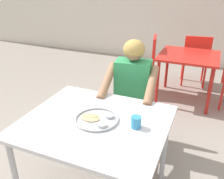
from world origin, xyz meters
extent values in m
cube|color=silver|center=(0.10, -0.03, 0.72)|extent=(1.05, 0.91, 0.03)
cylinder|color=#B2B2B7|center=(-0.37, -0.43, 0.35)|extent=(0.04, 0.04, 0.71)
cylinder|color=#B2B2B7|center=(-0.37, 0.36, 0.35)|extent=(0.04, 0.04, 0.71)
cylinder|color=#B2B2B7|center=(0.57, 0.36, 0.35)|extent=(0.04, 0.04, 0.71)
cylinder|color=#B7BABF|center=(0.11, -0.03, 0.74)|extent=(0.32, 0.32, 0.01)
torus|color=#B7BABF|center=(0.11, -0.03, 0.75)|extent=(0.32, 0.32, 0.01)
cylinder|color=#B2B5BA|center=(0.18, -0.09, 0.75)|extent=(0.06, 0.06, 0.02)
cylinder|color=maroon|center=(0.18, -0.09, 0.76)|extent=(0.06, 0.06, 0.01)
cylinder|color=#B2B5BA|center=(0.18, 0.04, 0.75)|extent=(0.06, 0.06, 0.02)
cylinder|color=#9E4714|center=(0.18, 0.04, 0.76)|extent=(0.06, 0.06, 0.01)
ellipsoid|color=#DBB77A|center=(0.05, -0.03, 0.75)|extent=(0.16, 0.12, 0.01)
ellipsoid|color=tan|center=(0.05, -0.01, 0.76)|extent=(0.12, 0.09, 0.01)
cylinder|color=#338CBF|center=(0.40, 0.00, 0.78)|extent=(0.07, 0.07, 0.09)
cylinder|color=#593319|center=(0.40, 0.00, 0.81)|extent=(0.06, 0.06, 0.02)
cube|color=#3F3F44|center=(0.14, 0.77, 0.41)|extent=(0.42, 0.44, 0.04)
cube|color=#3F3F44|center=(0.12, 0.95, 0.63)|extent=(0.36, 0.08, 0.41)
cylinder|color=#3F3F44|center=(0.31, 0.62, 0.20)|extent=(0.03, 0.03, 0.40)
cylinder|color=#3F3F44|center=(0.01, 0.59, 0.20)|extent=(0.03, 0.03, 0.40)
cylinder|color=#3F3F44|center=(0.27, 0.94, 0.20)|extent=(0.03, 0.03, 0.40)
cylinder|color=#3F3F44|center=(-0.03, 0.91, 0.20)|extent=(0.03, 0.03, 0.40)
cylinder|color=black|center=(0.33, 0.34, 0.22)|extent=(0.10, 0.10, 0.43)
cylinder|color=black|center=(0.31, 0.53, 0.47)|extent=(0.16, 0.41, 0.12)
cylinder|color=black|center=(0.04, 0.30, 0.22)|extent=(0.10, 0.10, 0.43)
cylinder|color=black|center=(0.01, 0.50, 0.47)|extent=(0.16, 0.41, 0.12)
cube|color=#339959|center=(0.14, 0.72, 0.72)|extent=(0.36, 0.24, 0.51)
cylinder|color=#996B4C|center=(0.36, 0.56, 0.82)|extent=(0.13, 0.46, 0.25)
cylinder|color=#996B4C|center=(-0.04, 0.52, 0.82)|extent=(0.13, 0.46, 0.25)
sphere|color=#996B4C|center=(0.14, 0.72, 1.08)|extent=(0.19, 0.19, 0.19)
ellipsoid|color=tan|center=(0.14, 0.72, 1.09)|extent=(0.21, 0.20, 0.18)
cube|color=red|center=(0.53, 2.08, 0.69)|extent=(0.82, 0.79, 0.03)
cylinder|color=#AD1E18|center=(0.18, 1.74, 0.34)|extent=(0.04, 0.04, 0.67)
cylinder|color=#AD1E18|center=(0.87, 1.74, 0.34)|extent=(0.04, 0.04, 0.67)
cylinder|color=#AD1E18|center=(0.18, 2.42, 0.34)|extent=(0.04, 0.04, 0.67)
cylinder|color=#AD1E18|center=(0.87, 2.42, 0.34)|extent=(0.04, 0.04, 0.67)
cube|color=red|center=(-0.19, 2.08, 0.45)|extent=(0.51, 0.49, 0.04)
cube|color=red|center=(0.01, 2.12, 0.69)|extent=(0.11, 0.40, 0.44)
cylinder|color=red|center=(-0.33, 1.88, 0.22)|extent=(0.03, 0.03, 0.43)
cylinder|color=red|center=(-0.39, 2.21, 0.22)|extent=(0.03, 0.03, 0.43)
cylinder|color=red|center=(0.02, 1.95, 0.22)|extent=(0.03, 0.03, 0.43)
cylinder|color=red|center=(-0.05, 2.28, 0.22)|extent=(0.03, 0.03, 0.43)
cylinder|color=red|center=(1.04, 1.94, 0.21)|extent=(0.03, 0.03, 0.41)
cube|color=red|center=(0.57, 2.75, 0.45)|extent=(0.48, 0.45, 0.04)
cube|color=red|center=(0.60, 2.58, 0.67)|extent=(0.41, 0.10, 0.40)
cylinder|color=red|center=(0.38, 2.88, 0.22)|extent=(0.03, 0.03, 0.43)
cylinder|color=red|center=(0.72, 2.93, 0.22)|extent=(0.03, 0.03, 0.43)
cylinder|color=red|center=(0.42, 2.58, 0.22)|extent=(0.03, 0.03, 0.43)
cylinder|color=red|center=(0.77, 2.63, 0.22)|extent=(0.03, 0.03, 0.43)
camera|label=1|loc=(0.80, -1.38, 1.70)|focal=38.65mm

